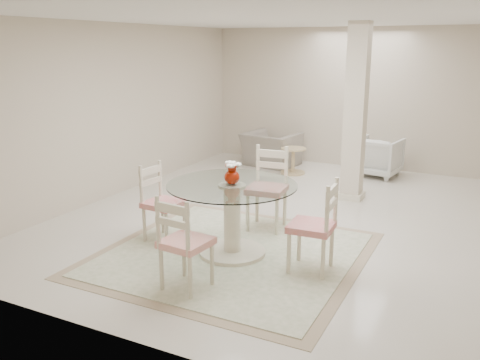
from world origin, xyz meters
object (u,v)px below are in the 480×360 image
at_px(dining_chair_west, 159,197).
at_px(recliner_taupe, 271,149).
at_px(dining_chair_south, 181,237).
at_px(column, 356,113).
at_px(side_table, 293,162).
at_px(dining_chair_north, 269,182).
at_px(dining_chair_east, 318,220).
at_px(dining_table, 232,219).
at_px(red_vase, 232,173).
at_px(armchair_white, 378,157).

bearing_deg(dining_chair_west, recliner_taupe, 9.71).
xyz_separation_m(dining_chair_south, recliner_taupe, (-1.36, 5.40, -0.24)).
relative_size(column, side_table, 5.47).
distance_m(column, dining_chair_north, 2.06).
bearing_deg(dining_chair_north, dining_chair_east, -52.13).
relative_size(column, dining_table, 1.84).
distance_m(red_vase, dining_chair_south, 1.10).
relative_size(column, red_vase, 10.24).
xyz_separation_m(column, recliner_taupe, (-2.04, 1.53, -1.02)).
relative_size(dining_chair_south, side_table, 2.20).
bearing_deg(side_table, dining_chair_west, -94.07).
distance_m(dining_table, dining_chair_west, 1.03).
distance_m(red_vase, dining_chair_west, 1.10).
height_order(column, recliner_taupe, column).
distance_m(recliner_taupe, side_table, 0.79).
bearing_deg(dining_chair_north, recliner_taupe, 106.00).
xyz_separation_m(dining_chair_east, dining_chair_north, (-1.02, 1.04, 0.04)).
relative_size(column, armchair_white, 3.43).
height_order(column, dining_chair_north, column).
relative_size(dining_chair_east, recliner_taupe, 1.10).
bearing_deg(dining_chair_south, dining_chair_west, -40.41).
bearing_deg(side_table, dining_chair_east, -65.90).
relative_size(dining_table, red_vase, 5.57).
bearing_deg(dining_chair_west, side_table, 0.86).
xyz_separation_m(red_vase, dining_chair_south, (-0.02, -1.02, -0.41)).
distance_m(dining_chair_east, recliner_taupe, 5.01).
distance_m(dining_chair_north, dining_chair_west, 1.44).
bearing_deg(recliner_taupe, dining_chair_south, 113.21).
distance_m(column, recliner_taupe, 2.74).
xyz_separation_m(red_vase, recliner_taupe, (-1.38, 4.38, -0.65)).
xyz_separation_m(dining_table, dining_chair_west, (-1.02, 0.02, 0.13)).
distance_m(column, red_vase, 2.94).
bearing_deg(dining_chair_east, armchair_white, -178.96).
bearing_deg(dining_chair_west, armchair_white, -16.21).
bearing_deg(side_table, dining_table, -79.33).
xyz_separation_m(dining_table, red_vase, (0.00, -0.00, 0.55)).
relative_size(red_vase, dining_chair_west, 0.25).
bearing_deg(dining_chair_east, dining_chair_west, -93.79).
bearing_deg(recliner_taupe, dining_chair_north, 121.59).
height_order(red_vase, dining_chair_south, red_vase).
bearing_deg(red_vase, column, 77.07).
relative_size(dining_table, dining_chair_west, 1.38).
relative_size(column, dining_chair_south, 2.48).
distance_m(dining_chair_east, dining_chair_south, 1.45).
xyz_separation_m(dining_table, dining_chair_north, (0.01, 1.03, 0.20)).
bearing_deg(dining_chair_south, side_table, -75.91).
bearing_deg(dining_chair_south, column, -94.08).
bearing_deg(armchair_white, dining_chair_north, 86.99).
bearing_deg(recliner_taupe, column, 152.10).
height_order(dining_chair_north, dining_chair_west, dining_chair_north).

